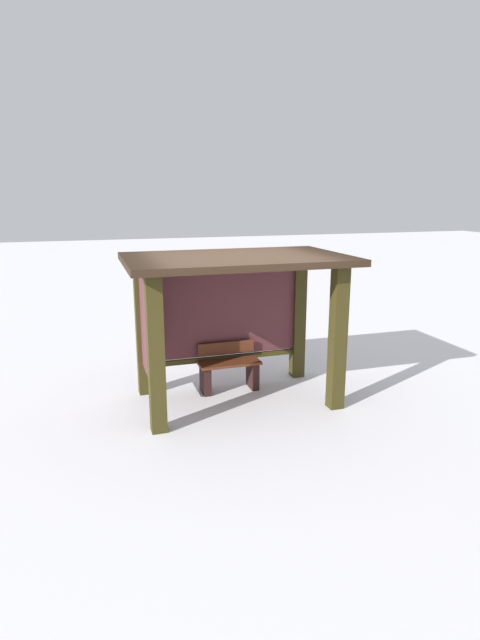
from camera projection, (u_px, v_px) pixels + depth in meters
The scene contains 3 objects.
ground_plane at pixel (237, 399), 8.00m from camera, with size 60.00×60.00×0.00m, color white.
bus_shelter at pixel (228, 296), 7.73m from camera, with size 3.27×2.04×2.27m.
bench_left_inside at pixel (229, 369), 8.33m from camera, with size 1.01×0.42×0.78m.
Camera 1 is at (-2.18, -7.13, 3.16)m, focal length 28.46 mm.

